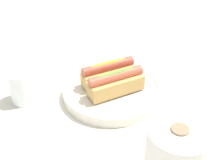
{
  "coord_description": "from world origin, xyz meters",
  "views": [
    {
      "loc": [
        0.17,
        0.57,
        0.44
      ],
      "look_at": [
        0.02,
        -0.02,
        0.05
      ],
      "focal_mm": 42.31,
      "sensor_mm": 36.0,
      "label": 1
    }
  ],
  "objects_px": {
    "serving_bowl": "(112,90)",
    "hotdog_front": "(108,73)",
    "water_glass": "(22,88)",
    "hotdog_back": "(116,83)",
    "paper_towel_roll": "(175,156)"
  },
  "relations": [
    {
      "from": "water_glass",
      "to": "paper_towel_roll",
      "type": "xyz_separation_m",
      "value": [
        -0.28,
        0.33,
        0.03
      ]
    },
    {
      "from": "paper_towel_roll",
      "to": "hotdog_front",
      "type": "bearing_deg",
      "value": -81.65
    },
    {
      "from": "hotdog_front",
      "to": "hotdog_back",
      "type": "height_order",
      "value": "same"
    },
    {
      "from": "hotdog_back",
      "to": "water_glass",
      "type": "relative_size",
      "value": 1.75
    },
    {
      "from": "hotdog_front",
      "to": "water_glass",
      "type": "distance_m",
      "value": 0.24
    },
    {
      "from": "water_glass",
      "to": "serving_bowl",
      "type": "bearing_deg",
      "value": 171.58
    },
    {
      "from": "hotdog_back",
      "to": "water_glass",
      "type": "bearing_deg",
      "value": -14.47
    },
    {
      "from": "hotdog_front",
      "to": "paper_towel_roll",
      "type": "relative_size",
      "value": 1.18
    },
    {
      "from": "hotdog_back",
      "to": "paper_towel_roll",
      "type": "bearing_deg",
      "value": 98.41
    },
    {
      "from": "serving_bowl",
      "to": "hotdog_front",
      "type": "distance_m",
      "value": 0.05
    },
    {
      "from": "paper_towel_roll",
      "to": "serving_bowl",
      "type": "bearing_deg",
      "value": -81.62
    },
    {
      "from": "serving_bowl",
      "to": "hotdog_front",
      "type": "bearing_deg",
      "value": -81.97
    },
    {
      "from": "hotdog_front",
      "to": "paper_towel_roll",
      "type": "xyz_separation_m",
      "value": [
        -0.05,
        0.32,
        0.01
      ]
    },
    {
      "from": "hotdog_back",
      "to": "water_glass",
      "type": "xyz_separation_m",
      "value": [
        0.24,
        -0.06,
        -0.02
      ]
    },
    {
      "from": "hotdog_back",
      "to": "water_glass",
      "type": "distance_m",
      "value": 0.25
    }
  ]
}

